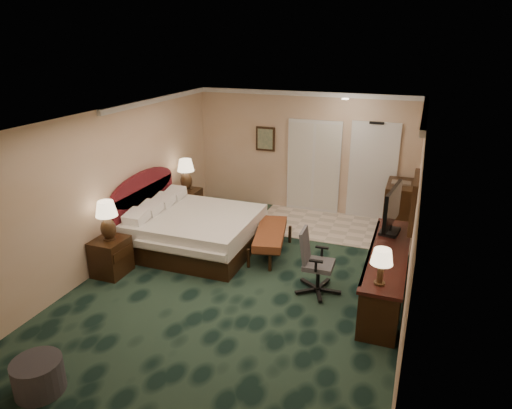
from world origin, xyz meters
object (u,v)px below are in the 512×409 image
(lamp_near, at_px, (107,220))
(lamp_far, at_px, (186,175))
(ottoman, at_px, (38,376))
(desk_chair, at_px, (319,262))
(minibar, at_px, (398,207))
(tv, at_px, (392,211))
(bed_bench, at_px, (270,242))
(nightstand_near, at_px, (111,257))
(bed, at_px, (197,232))
(nightstand_far, at_px, (186,205))
(desk, at_px, (386,274))

(lamp_near, relative_size, lamp_far, 0.98)
(lamp_near, distance_m, ottoman, 2.87)
(desk_chair, distance_m, minibar, 3.14)
(lamp_far, bearing_deg, desk_chair, -31.20)
(lamp_near, height_order, lamp_far, lamp_far)
(tv, bearing_deg, minibar, 96.81)
(lamp_near, bearing_deg, bed_bench, 35.00)
(nightstand_near, bearing_deg, lamp_far, 89.56)
(bed, height_order, lamp_far, lamp_far)
(nightstand_far, distance_m, lamp_far, 0.68)
(desk_chair, bearing_deg, bed_bench, 136.30)
(desk_chair, bearing_deg, nightstand_near, -171.62)
(bed, height_order, nightstand_near, bed)
(tv, distance_m, desk_chair, 1.50)
(nightstand_far, relative_size, tv, 0.66)
(ottoman, relative_size, desk, 0.21)
(minibar, bearing_deg, bed_bench, -136.88)
(bed_bench, distance_m, desk_chair, 1.53)
(nightstand_near, distance_m, bed_bench, 2.81)
(nightstand_far, relative_size, bed_bench, 0.47)
(nightstand_near, xyz_separation_m, lamp_far, (0.02, 2.68, 0.70))
(lamp_near, xyz_separation_m, tv, (4.37, 1.56, 0.19))
(tv, bearing_deg, nightstand_near, -152.29)
(nightstand_far, height_order, bed_bench, nightstand_far)
(desk, bearing_deg, nightstand_near, -168.89)
(bed, height_order, nightstand_far, bed)
(bed, relative_size, nightstand_near, 3.42)
(lamp_far, bearing_deg, desk, -22.40)
(lamp_near, distance_m, lamp_far, 2.66)
(desk, xyz_separation_m, minibar, (-0.01, 2.74, 0.13))
(nightstand_far, xyz_separation_m, desk, (4.41, -1.76, 0.05))
(bed, distance_m, desk_chair, 2.63)
(desk, relative_size, tv, 2.62)
(lamp_near, distance_m, bed_bench, 2.89)
(minibar, bearing_deg, desk_chair, -108.41)
(lamp_far, height_order, tv, tv)
(nightstand_near, xyz_separation_m, desk, (4.42, 0.87, 0.07))
(bed_bench, height_order, desk_chair, desk_chair)
(nightstand_near, bearing_deg, minibar, 39.27)
(lamp_far, height_order, minibar, lamp_far)
(lamp_far, xyz_separation_m, tv, (4.35, -1.10, 0.15))
(lamp_far, distance_m, ottoman, 5.41)
(bed_bench, xyz_separation_m, desk_chair, (1.12, -1.00, 0.28))
(lamp_far, xyz_separation_m, desk, (4.40, -1.81, -0.63))
(desk_chair, bearing_deg, ottoman, -129.71)
(lamp_far, height_order, ottoman, lamp_far)
(nightstand_far, bearing_deg, lamp_near, -90.30)
(bed, xyz_separation_m, minibar, (3.50, 2.22, 0.17))
(tv, relative_size, desk_chair, 0.98)
(bed, distance_m, minibar, 4.15)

